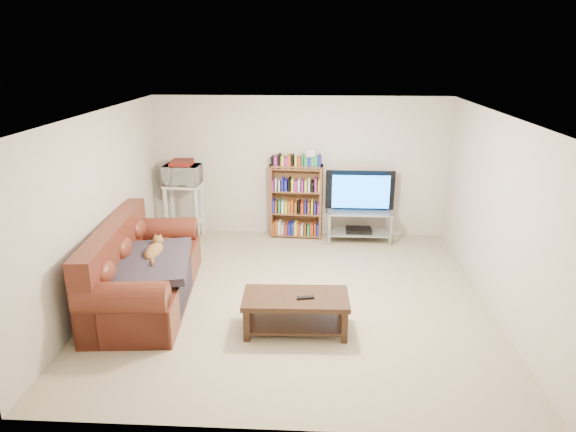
# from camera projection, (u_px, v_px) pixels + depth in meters

# --- Properties ---
(floor) EXTENTS (5.00, 5.00, 0.00)m
(floor) POSITION_uv_depth(u_px,v_px,m) (294.00, 297.00, 6.81)
(floor) COLOR #BEB08D
(floor) RESTS_ON ground
(ceiling) EXTENTS (5.00, 5.00, 0.00)m
(ceiling) POSITION_uv_depth(u_px,v_px,m) (295.00, 114.00, 6.06)
(ceiling) COLOR white
(ceiling) RESTS_ON ground
(wall_back) EXTENTS (5.00, 0.00, 5.00)m
(wall_back) POSITION_uv_depth(u_px,v_px,m) (300.00, 167.00, 8.81)
(wall_back) COLOR beige
(wall_back) RESTS_ON ground
(wall_front) EXTENTS (5.00, 0.00, 5.00)m
(wall_front) POSITION_uv_depth(u_px,v_px,m) (281.00, 306.00, 4.07)
(wall_front) COLOR beige
(wall_front) RESTS_ON ground
(wall_left) EXTENTS (0.00, 5.00, 5.00)m
(wall_left) POSITION_uv_depth(u_px,v_px,m) (99.00, 208.00, 6.57)
(wall_left) COLOR beige
(wall_left) RESTS_ON ground
(wall_right) EXTENTS (0.00, 5.00, 5.00)m
(wall_right) POSITION_uv_depth(u_px,v_px,m) (497.00, 214.00, 6.31)
(wall_right) COLOR beige
(wall_right) RESTS_ON ground
(sofa) EXTENTS (1.25, 2.51, 1.04)m
(sofa) POSITION_uv_depth(u_px,v_px,m) (140.00, 275.00, 6.64)
(sofa) COLOR #5B2417
(sofa) RESTS_ON floor
(blanket) EXTENTS (1.13, 1.36, 0.20)m
(blanket) POSITION_uv_depth(u_px,v_px,m) (150.00, 263.00, 6.41)
(blanket) COLOR #332C38
(blanket) RESTS_ON sofa
(cat) EXTENTS (0.32, 0.68, 0.20)m
(cat) POSITION_uv_depth(u_px,v_px,m) (154.00, 251.00, 6.60)
(cat) COLOR brown
(cat) RESTS_ON sofa
(coffee_table) EXTENTS (1.23, 0.64, 0.44)m
(coffee_table) POSITION_uv_depth(u_px,v_px,m) (296.00, 307.00, 5.92)
(coffee_table) COLOR black
(coffee_table) RESTS_ON floor
(remote) EXTENTS (0.21, 0.09, 0.02)m
(remote) POSITION_uv_depth(u_px,v_px,m) (305.00, 298.00, 5.82)
(remote) COLOR black
(remote) RESTS_ON coffee_table
(tv_stand) EXTENTS (1.08, 0.49, 0.54)m
(tv_stand) POSITION_uv_depth(u_px,v_px,m) (359.00, 221.00, 8.69)
(tv_stand) COLOR #999EA3
(tv_stand) RESTS_ON floor
(television) EXTENTS (1.16, 0.16, 0.67)m
(television) POSITION_uv_depth(u_px,v_px,m) (360.00, 192.00, 8.53)
(television) COLOR black
(television) RESTS_ON tv_stand
(dvd_player) EXTENTS (0.43, 0.30, 0.06)m
(dvd_player) POSITION_uv_depth(u_px,v_px,m) (359.00, 230.00, 8.75)
(dvd_player) COLOR black
(dvd_player) RESTS_ON tv_stand
(bookshelf) EXTENTS (0.90, 0.34, 1.28)m
(bookshelf) POSITION_uv_depth(u_px,v_px,m) (296.00, 200.00, 8.79)
(bookshelf) COLOR brown
(bookshelf) RESTS_ON floor
(shelf_clutter) EXTENTS (0.66, 0.21, 0.28)m
(shelf_clutter) POSITION_uv_depth(u_px,v_px,m) (302.00, 159.00, 8.57)
(shelf_clutter) COLOR silver
(shelf_clutter) RESTS_ON bookshelf
(microwave_stand) EXTENTS (0.62, 0.46, 0.97)m
(microwave_stand) POSITION_uv_depth(u_px,v_px,m) (184.00, 204.00, 8.73)
(microwave_stand) COLOR silver
(microwave_stand) RESTS_ON floor
(microwave) EXTENTS (0.61, 0.42, 0.33)m
(microwave) POSITION_uv_depth(u_px,v_px,m) (182.00, 175.00, 8.57)
(microwave) COLOR silver
(microwave) RESTS_ON microwave_stand
(game_boxes) EXTENTS (0.36, 0.32, 0.05)m
(game_boxes) POSITION_uv_depth(u_px,v_px,m) (181.00, 164.00, 8.51)
(game_boxes) COLOR maroon
(game_boxes) RESTS_ON microwave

